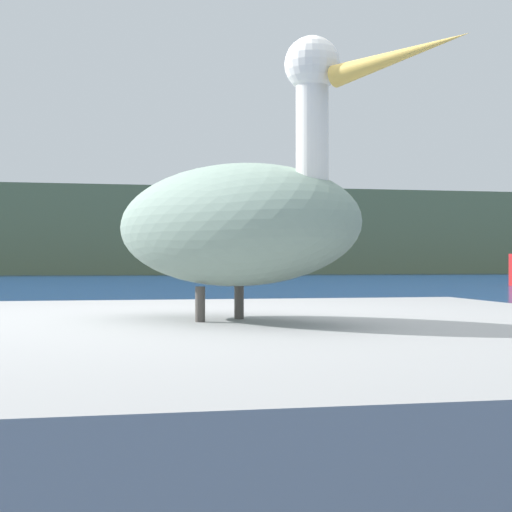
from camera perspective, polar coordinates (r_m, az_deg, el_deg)
name	(u,v)px	position (r m, az deg, el deg)	size (l,w,h in m)	color
hillside_backdrop	(109,233)	(65.13, -11.04, 1.69)	(140.00, 14.99, 6.83)	#6B7A51
pier_dock	(231,452)	(2.36, -1.87, -14.58)	(2.72, 2.72, 0.79)	#969696
pelican	(235,220)	(2.28, -1.57, 2.74)	(0.94, 1.18, 0.80)	gray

